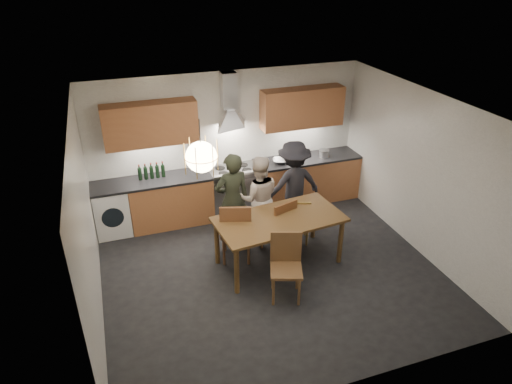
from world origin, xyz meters
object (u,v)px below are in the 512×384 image
object	(u,v)px
person_right	(293,184)
stock_pot	(324,153)
dining_table	(279,223)
mixing_bowl	(280,161)
chair_front	(286,261)
person_left	(232,200)
wine_bottles	(151,171)
chair_back_left	(236,229)
person_mid	(258,198)

from	to	relation	value
person_right	stock_pot	world-z (taller)	person_right
dining_table	person_right	bearing A→B (deg)	50.81
dining_table	mixing_bowl	size ratio (longest dim) A/B	7.07
chair_front	stock_pot	xyz separation A→B (m)	(1.78, 2.44, 0.41)
person_right	stock_pot	size ratio (longest dim) A/B	8.53
person_left	wine_bottles	distance (m)	1.57
dining_table	wine_bottles	world-z (taller)	wine_bottles
chair_back_left	person_mid	distance (m)	0.83
chair_front	wine_bottles	distance (m)	2.99
chair_front	person_right	distance (m)	1.94
person_mid	person_right	xyz separation A→B (m)	(0.71, 0.18, 0.05)
dining_table	chair_front	size ratio (longest dim) A/B	2.09
stock_pot	chair_back_left	bearing A→B (deg)	-146.31
dining_table	person_mid	xyz separation A→B (m)	(-0.05, 0.83, 0.03)
dining_table	chair_back_left	world-z (taller)	chair_back_left
chair_front	mixing_bowl	xyz separation A→B (m)	(0.88, 2.45, 0.38)
chair_back_left	chair_front	world-z (taller)	chair_back_left
chair_front	mixing_bowl	distance (m)	2.63
person_mid	mixing_bowl	world-z (taller)	person_mid
person_mid	mixing_bowl	xyz separation A→B (m)	(0.75, 0.90, 0.19)
person_left	person_mid	xyz separation A→B (m)	(0.46, 0.03, -0.06)
stock_pot	wine_bottles	xyz separation A→B (m)	(-3.25, 0.12, 0.07)
person_left	wine_bottles	xyz separation A→B (m)	(-1.14, 1.05, 0.23)
chair_back_left	person_left	world-z (taller)	person_left
person_mid	wine_bottles	xyz separation A→B (m)	(-1.60, 1.02, 0.29)
chair_back_left	person_left	distance (m)	0.60
person_right	stock_pot	bearing A→B (deg)	-145.85
person_left	person_right	bearing A→B (deg)	-176.15
person_left	stock_pot	bearing A→B (deg)	-162.81
dining_table	wine_bottles	distance (m)	2.50
chair_front	person_right	xyz separation A→B (m)	(0.84, 1.73, 0.24)
wine_bottles	mixing_bowl	bearing A→B (deg)	-2.80
chair_front	stock_pot	size ratio (longest dim) A/B	5.20
chair_front	wine_bottles	bearing A→B (deg)	139.34
chair_front	person_left	world-z (taller)	person_left
chair_back_left	person_left	bearing A→B (deg)	-83.80
person_mid	person_right	world-z (taller)	person_right
mixing_bowl	stock_pot	bearing A→B (deg)	-0.42
person_left	dining_table	bearing A→B (deg)	115.85
dining_table	mixing_bowl	distance (m)	1.88
person_left	person_right	size ratio (longest dim) A/B	1.02
person_right	wine_bottles	world-z (taller)	person_right
chair_front	wine_bottles	xyz separation A→B (m)	(-1.47, 2.56, 0.48)
person_right	wine_bottles	size ratio (longest dim) A/B	3.43
dining_table	person_left	distance (m)	0.95
chair_front	person_mid	xyz separation A→B (m)	(0.13, 1.54, 0.19)
person_right	stock_pot	distance (m)	1.19
mixing_bowl	person_right	bearing A→B (deg)	-93.20
chair_back_left	person_left	size ratio (longest dim) A/B	0.65
person_left	wine_bottles	world-z (taller)	person_left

